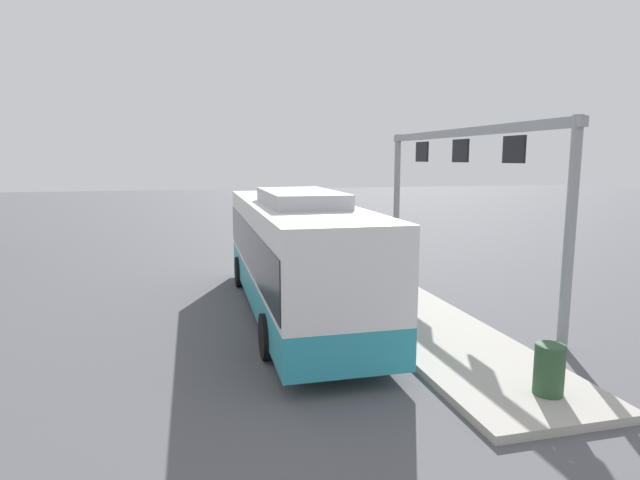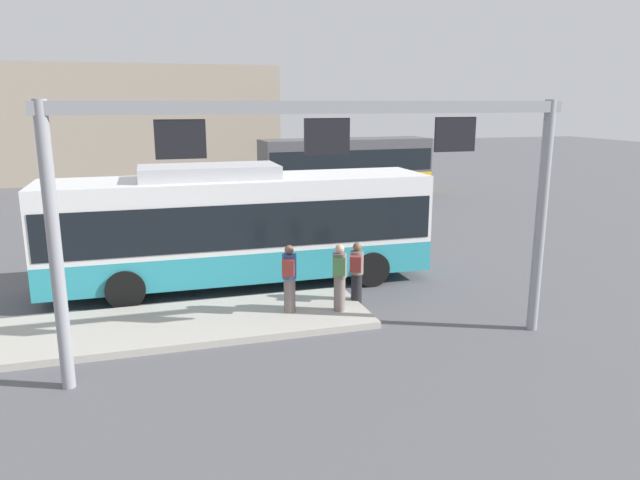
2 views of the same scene
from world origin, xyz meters
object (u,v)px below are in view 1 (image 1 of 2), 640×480
Objects in this scene: person_waiting_near at (391,266)px; trash_bin at (549,370)px; bus_main at (295,249)px; person_boarding at (385,259)px; person_waiting_mid at (359,261)px.

person_waiting_near reaches higher than trash_bin.
person_waiting_near is (0.68, -3.09, -0.76)m from bus_main.
bus_main is 7.27m from trash_bin.
trash_bin is (-7.05, -0.17, -0.44)m from person_waiting_near.
person_boarding is 8.25m from trash_bin.
trash_bin is at bearing 110.45° from person_boarding.
person_boarding is 1.21m from person_waiting_near.
person_waiting_mid is at bearing -58.52° from person_waiting_near.
trash_bin is (-8.92, -0.57, -0.28)m from person_waiting_mid.
person_waiting_mid is at bearing 3.66° from trash_bin.
person_boarding reaches higher than trash_bin.
trash_bin is (-6.38, -3.27, -1.20)m from bus_main.
person_waiting_mid is (2.54, -2.70, -0.92)m from bus_main.
bus_main is 3.26m from person_waiting_near.
person_boarding is at bearing -60.56° from bus_main.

